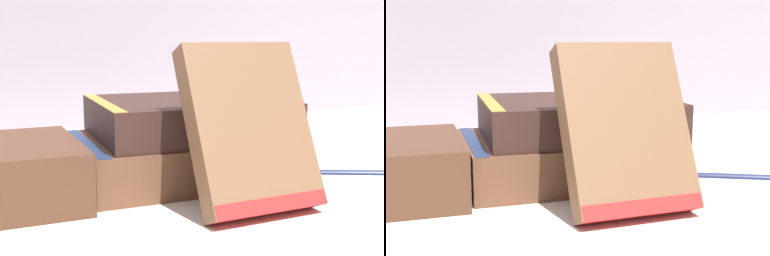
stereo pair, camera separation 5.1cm
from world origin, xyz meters
The scene contains 6 objects.
ground_plane centered at (0.00, 0.00, 0.00)m, with size 3.00×3.00×0.00m, color silver.
book_flat_bottom centered at (0.00, 0.05, 0.02)m, with size 0.20×0.16×0.04m.
book_flat_top centered at (0.01, 0.05, 0.06)m, with size 0.20×0.17×0.04m.
book_leaning_front centered at (0.02, -0.07, 0.06)m, with size 0.10×0.08×0.14m.
pocket_watch centered at (0.04, 0.03, 0.08)m, with size 0.06×0.06×0.01m.
fountain_pen centered at (0.18, -0.02, 0.00)m, with size 0.12×0.07×0.01m.
Camera 1 is at (-0.21, -0.43, 0.14)m, focal length 50.00 mm.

